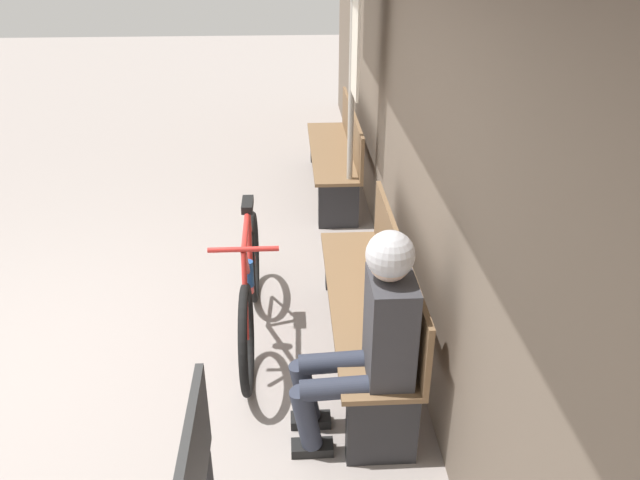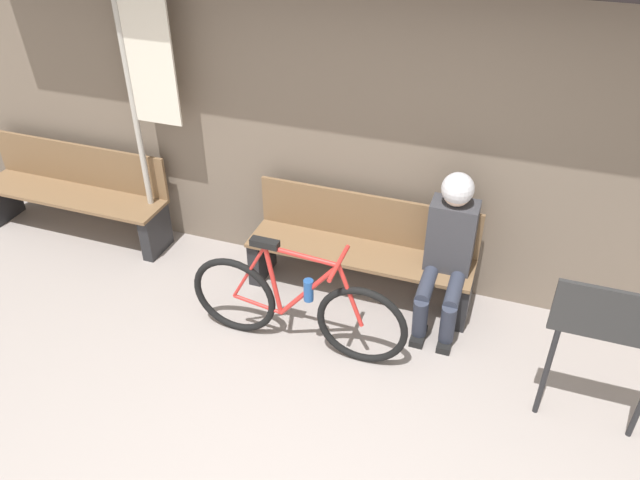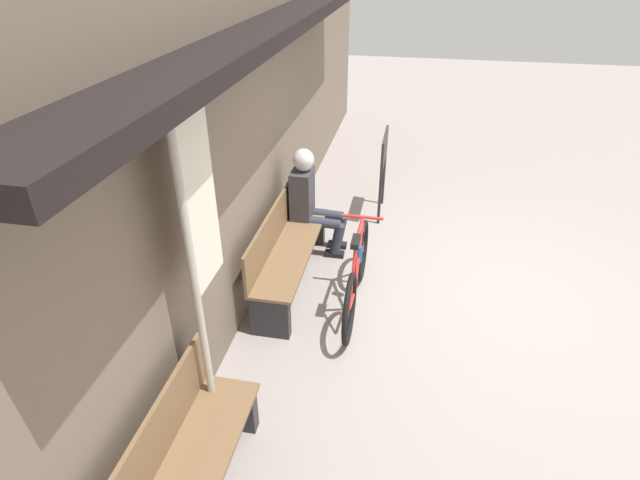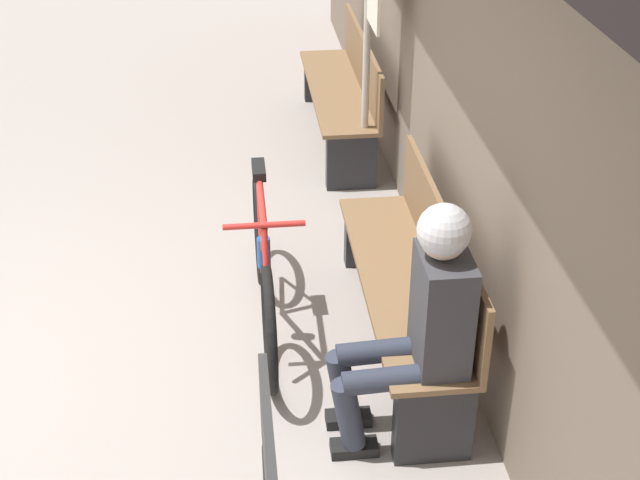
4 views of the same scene
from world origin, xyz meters
name	(u,v)px [view 4 (image 4 of 4)]	position (x,y,z in m)	size (l,w,h in m)	color
ground_plane	(36,387)	(0.00, 0.00, 0.00)	(24.00, 24.00, 0.00)	gray
storefront_wall	(503,56)	(0.00, 2.26, 1.66)	(12.00, 0.56, 3.20)	#756656
park_bench_near	(412,283)	(-0.15, 1.95, 0.39)	(1.78, 0.42, 0.83)	brown
bicycle	(264,271)	(-0.41, 1.19, 0.36)	(1.63, 0.40, 0.88)	black
person_seated	(422,313)	(0.53, 1.84, 0.70)	(0.34, 0.61, 1.23)	#2D3342
park_bench_far	(344,92)	(-2.85, 1.95, 0.39)	(1.78, 0.42, 0.83)	brown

